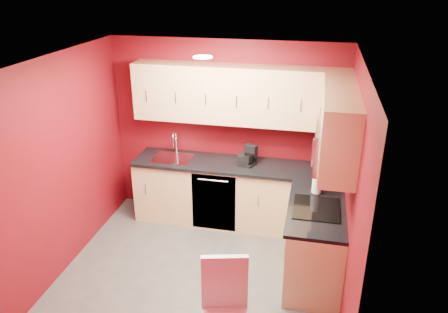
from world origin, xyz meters
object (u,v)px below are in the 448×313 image
at_px(sink, 173,155).
at_px(napkin_holder, 244,160).
at_px(microwave, 334,146).
at_px(coffee_maker, 249,156).
at_px(paper_towel, 317,183).

relative_size(sink, napkin_holder, 3.37).
height_order(microwave, coffee_maker, microwave).
bearing_deg(paper_towel, napkin_holder, 148.71).
distance_m(coffee_maker, napkin_holder, 0.09).
height_order(microwave, sink, microwave).
bearing_deg(paper_towel, sink, 162.21).
height_order(coffee_maker, paper_towel, coffee_maker).
height_order(sink, napkin_holder, sink).
relative_size(sink, coffee_maker, 1.95).
relative_size(coffee_maker, napkin_holder, 1.73).
bearing_deg(coffee_maker, sink, -158.88).
bearing_deg(paper_towel, coffee_maker, 145.91).
xyz_separation_m(microwave, paper_towel, (-0.13, 0.37, -0.62)).
bearing_deg(microwave, coffee_maker, 136.30).
distance_m(microwave, napkin_holder, 1.60).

